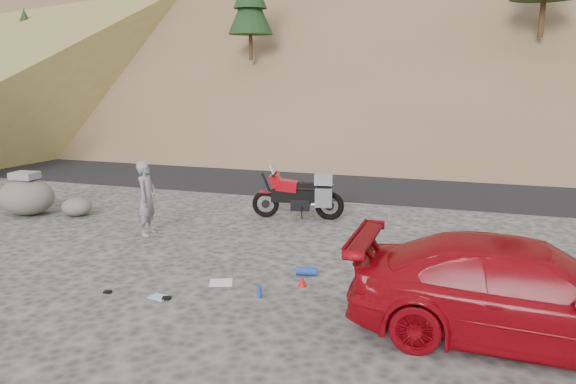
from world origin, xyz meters
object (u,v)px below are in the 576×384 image
(motorcycle, at_px, (302,195))
(man, at_px, (149,234))
(red_car, at_px, (522,341))
(boulder, at_px, (27,196))

(motorcycle, relative_size, man, 1.37)
(motorcycle, relative_size, red_car, 0.48)
(man, height_order, boulder, boulder)
(motorcycle, relative_size, boulder, 1.43)
(red_car, bearing_deg, boulder, 74.04)
(red_car, bearing_deg, man, 70.18)
(motorcycle, distance_m, man, 3.95)
(man, bearing_deg, boulder, 73.68)
(man, xyz_separation_m, red_car, (7.85, -3.06, 0.00))
(man, xyz_separation_m, boulder, (-4.05, 0.67, 0.50))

